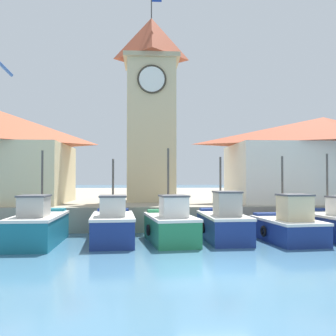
{
  "coord_description": "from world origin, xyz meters",
  "views": [
    {
      "loc": [
        -2.32,
        -12.28,
        2.93
      ],
      "look_at": [
        -0.92,
        10.7,
        3.5
      ],
      "focal_mm": 42.0,
      "sensor_mm": 36.0,
      "label": 1
    }
  ],
  "objects": [
    {
      "name": "warehouse_right",
      "position": [
        9.38,
        12.59,
        4.18
      ],
      "size": [
        12.31,
        6.52,
        5.53
      ],
      "color": "silver",
      "rests_on": "quay_wharf"
    },
    {
      "name": "fishing_boat_left_outer",
      "position": [
        -3.74,
        5.72,
        0.77
      ],
      "size": [
        2.18,
        4.61,
        3.81
      ],
      "color": "navy",
      "rests_on": "ground"
    },
    {
      "name": "fishing_boat_mid_right",
      "position": [
        6.82,
        6.02,
        0.74
      ],
      "size": [
        2.59,
        4.81,
        4.12
      ],
      "color": "navy",
      "rests_on": "ground"
    },
    {
      "name": "fishing_boat_far_left",
      "position": [
        -6.95,
        5.29,
        0.79
      ],
      "size": [
        2.02,
        4.64,
        4.18
      ],
      "color": "#196B7F",
      "rests_on": "ground"
    },
    {
      "name": "clock_tower",
      "position": [
        -1.83,
        14.34,
        8.0
      ],
      "size": [
        3.67,
        3.67,
        14.13
      ],
      "color": "beige",
      "rests_on": "quay_wharf"
    },
    {
      "name": "ground_plane",
      "position": [
        0.0,
        0.0,
        0.0
      ],
      "size": [
        300.0,
        300.0,
        0.0
      ],
      "primitive_type": "plane",
      "color": "teal"
    },
    {
      "name": "quay_wharf",
      "position": [
        0.0,
        28.7,
        0.68
      ],
      "size": [
        120.0,
        40.0,
        1.35
      ],
      "primitive_type": "cube",
      "color": "#9E937F",
      "rests_on": "ground"
    },
    {
      "name": "fishing_boat_mid_left",
      "position": [
        1.4,
        5.95,
        0.79
      ],
      "size": [
        1.99,
        4.55,
        3.94
      ],
      "color": "navy",
      "rests_on": "ground"
    },
    {
      "name": "fishing_boat_center",
      "position": [
        4.28,
        5.38,
        0.72
      ],
      "size": [
        2.5,
        4.28,
        3.95
      ],
      "color": "navy",
      "rests_on": "ground"
    },
    {
      "name": "fishing_boat_left_inner",
      "position": [
        -1.12,
        5.5,
        0.76
      ],
      "size": [
        2.44,
        4.34,
        4.31
      ],
      "color": "#237A4C",
      "rests_on": "ground"
    }
  ]
}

